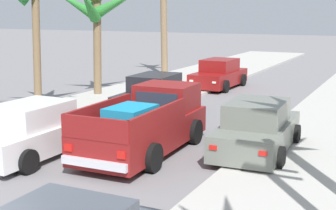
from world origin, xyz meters
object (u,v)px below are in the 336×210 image
object	(u,v)px
car_left_near	(257,129)
car_right_mid	(154,95)
palm_tree_left_back	(98,10)
pickup_truck	(147,125)
car_right_far	(219,75)
car_left_far	(35,131)

from	to	relation	value
car_left_near	car_right_mid	world-z (taller)	same
palm_tree_left_back	car_left_near	bearing A→B (deg)	-32.02
car_left_near	palm_tree_left_back	size ratio (longest dim) A/B	0.85
pickup_truck	car_right_far	distance (m)	12.30
car_right_mid	car_right_far	size ratio (longest dim) A/B	1.00
car_left_near	palm_tree_left_back	distance (m)	11.66
pickup_truck	car_right_far	xyz separation A→B (m)	(-2.30, 12.08, -0.09)
car_right_mid	palm_tree_left_back	size ratio (longest dim) A/B	0.84
car_left_far	palm_tree_left_back	world-z (taller)	palm_tree_left_back
car_left_far	car_right_far	xyz separation A→B (m)	(0.31, 13.89, 0.00)
car_left_far	car_left_near	bearing A→B (deg)	28.79
car_right_mid	palm_tree_left_back	world-z (taller)	palm_tree_left_back
palm_tree_left_back	car_right_far	bearing A→B (deg)	49.31
car_right_far	car_left_near	bearing A→B (deg)	-64.26
car_left_near	car_right_far	distance (m)	12.04
car_right_mid	car_right_far	xyz separation A→B (m)	(0.12, 7.11, 0.00)
pickup_truck	palm_tree_left_back	xyz separation A→B (m)	(-6.53, 7.16, 3.27)
car_left_far	palm_tree_left_back	bearing A→B (deg)	113.66
car_right_mid	palm_tree_left_back	xyz separation A→B (m)	(-4.12, 2.19, 3.36)
car_left_far	car_right_mid	bearing A→B (deg)	88.37
car_left_near	car_right_far	xyz separation A→B (m)	(-5.23, 10.85, 0.00)
car_left_far	palm_tree_left_back	xyz separation A→B (m)	(-3.93, 8.96, 3.36)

